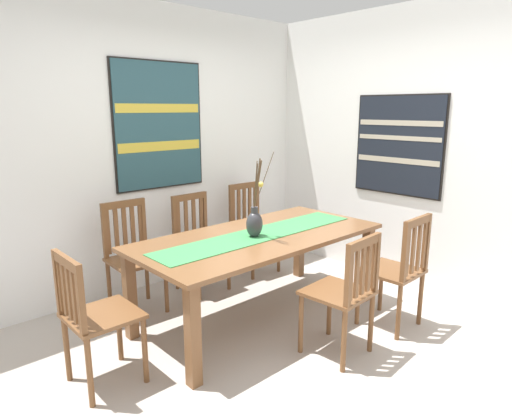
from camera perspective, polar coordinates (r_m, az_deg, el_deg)
The scene contains 14 objects.
ground_plane at distance 3.45m, azimuth 4.66°, elevation -17.80°, with size 6.40×6.40×0.03m, color #B2A89E.
wall_back at distance 4.46m, azimuth -13.01°, elevation 7.44°, with size 6.40×0.12×2.70m, color white.
wall_side at distance 4.55m, azimuth 21.21°, elevation 7.00°, with size 0.12×6.40×2.70m, color white.
dining_table at distance 3.65m, azimuth 0.45°, elevation -4.79°, with size 2.08×0.99×0.73m.
table_runner at distance 3.62m, azimuth 0.45°, elevation -3.40°, with size 1.92×0.36×0.01m, color #388447.
centerpiece_vase at distance 3.52m, azimuth -0.17°, elevation -1.73°, with size 0.21×0.22×0.68m.
chair_0 at distance 4.79m, azimuth -0.57°, elevation -2.21°, with size 0.44×0.44×0.95m.
chair_1 at distance 4.34m, azimuth -7.43°, elevation -4.08°, with size 0.42×0.42×0.93m.
chair_2 at distance 3.71m, azimuth 17.86°, elevation -7.48°, with size 0.43×0.43×0.94m.
chair_3 at distance 3.21m, azimuth 11.37°, elevation -10.47°, with size 0.45×0.45×0.90m.
chair_4 at distance 3.99m, azimuth -15.66°, elevation -5.73°, with size 0.44×0.44×0.96m.
chair_5 at distance 3.00m, azimuth -20.22°, elevation -12.79°, with size 0.42×0.42×0.90m.
painting_on_back_wall at distance 4.40m, azimuth -12.40°, elevation 10.31°, with size 0.95×0.05×1.21m.
painting_on_side_wall at distance 4.61m, azimuth 17.91°, elevation 7.70°, with size 0.05×0.94×0.98m.
Camera 1 is at (-2.21, -1.99, 1.74)m, focal length 31.03 mm.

